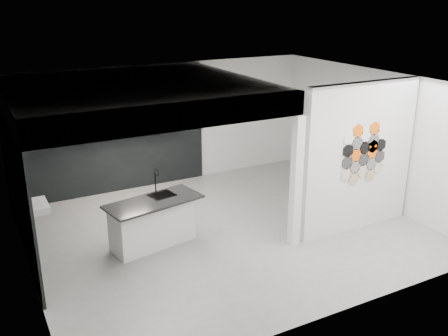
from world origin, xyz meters
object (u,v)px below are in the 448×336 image
wall_basin (35,207)px  utensil_cup (73,139)px  partition_panel (359,158)px  kettle (148,128)px  glass_vase (174,125)px  glass_bowl (174,127)px  kitchen_island (153,222)px  bottle_dark (94,135)px  stockpot (65,138)px

wall_basin → utensil_cup: bearing=61.5°
partition_panel → kettle: size_ratio=14.65×
partition_panel → glass_vase: partition_panel is taller
partition_panel → utensil_cup: 5.81m
glass_bowl → utensil_cup: (-2.27, 0.00, 0.00)m
partition_panel → glass_bowl: size_ratio=23.10×
kitchen_island → utensil_cup: bearing=93.2°
glass_vase → bottle_dark: bearing=180.0°
kitchen_island → stockpot: size_ratio=7.75×
kitchen_island → bottle_dark: bearing=84.5°
glass_vase → utensil_cup: bearing=180.0°
partition_panel → utensil_cup: size_ratio=31.74×
stockpot → glass_bowl: 2.43m
wall_basin → stockpot: bearing=65.1°
kitchen_island → utensil_cup: utensil_cup is taller
utensil_cup → kitchen_island: bearing=-75.8°
glass_vase → utensil_cup: 2.27m
wall_basin → stockpot: stockpot is taller
wall_basin → glass_bowl: 4.00m
kettle → utensil_cup: size_ratio=2.17×
partition_panel → stockpot: partition_panel is taller
partition_panel → kettle: (-2.70, 3.87, 0.00)m
wall_basin → utensil_cup: utensil_cup is taller
kitchen_island → bottle_dark: size_ratio=11.39×
glass_vase → bottle_dark: 1.83m
partition_panel → kettle: bearing=124.9°
kettle → glass_vase: kettle is taller
stockpot → glass_vase: stockpot is taller
stockpot → kettle: (1.80, 0.00, -0.01)m
wall_basin → bottle_dark: bearing=53.0°
stockpot → partition_panel: bearing=-40.6°
glass_vase → kettle: bearing=180.0°
glass_bowl → bottle_dark: 1.83m
kettle → utensil_cup: 1.64m
kettle → utensil_cup: (-1.64, 0.00, -0.04)m
stockpot → glass_bowl: (2.43, 0.00, -0.05)m
partition_panel → utensil_cup: bearing=138.3°
kettle → stockpot: bearing=-166.5°
partition_panel → stockpot: bearing=139.4°
stockpot → bottle_dark: bearing=0.0°
bottle_dark → partition_panel: bearing=-44.7°
partition_panel → stockpot: (-4.50, 3.87, 0.01)m
partition_panel → kettle: partition_panel is taller
kitchen_island → bottle_dark: bottle_dark is taller
glass_bowl → glass_vase: 0.03m
stockpot → glass_vase: bearing=0.0°
kitchen_island → glass_vase: 3.30m
glass_bowl → kitchen_island: bearing=-119.8°
glass_bowl → glass_vase: glass_vase is taller
partition_panel → wall_basin: partition_panel is taller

